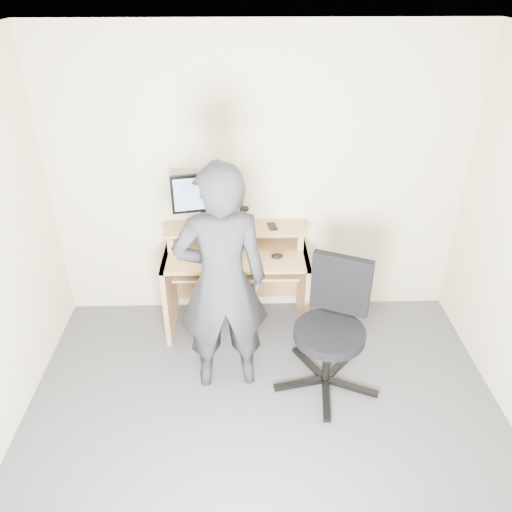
{
  "coord_description": "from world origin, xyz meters",
  "views": [
    {
      "loc": [
        -0.13,
        -2.14,
        2.85
      ],
      "look_at": [
        -0.04,
        1.05,
        0.95
      ],
      "focal_mm": 35.0,
      "sensor_mm": 36.0,
      "label": 1
    }
  ],
  "objects_px": {
    "office_chair": "(333,322)",
    "person": "(222,283)",
    "desk": "(236,268)",
    "monitor": "(203,196)"
  },
  "relations": [
    {
      "from": "office_chair",
      "to": "person",
      "type": "distance_m",
      "value": 0.88
    },
    {
      "from": "person",
      "to": "office_chair",
      "type": "bearing_deg",
      "value": 173.06
    },
    {
      "from": "desk",
      "to": "person",
      "type": "bearing_deg",
      "value": -96.78
    },
    {
      "from": "desk",
      "to": "person",
      "type": "relative_size",
      "value": 0.66
    },
    {
      "from": "monitor",
      "to": "person",
      "type": "xyz_separation_m",
      "value": [
        0.17,
        -0.83,
        -0.3
      ]
    },
    {
      "from": "office_chair",
      "to": "person",
      "type": "xyz_separation_m",
      "value": [
        -0.81,
        0.01,
        0.36
      ]
    },
    {
      "from": "desk",
      "to": "person",
      "type": "height_order",
      "value": "person"
    },
    {
      "from": "desk",
      "to": "office_chair",
      "type": "distance_m",
      "value": 1.05
    },
    {
      "from": "monitor",
      "to": "office_chair",
      "type": "xyz_separation_m",
      "value": [
        0.98,
        -0.84,
        -0.65
      ]
    },
    {
      "from": "person",
      "to": "desk",
      "type": "bearing_deg",
      "value": -103.04
    }
  ]
}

